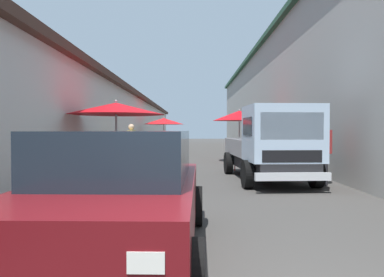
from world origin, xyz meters
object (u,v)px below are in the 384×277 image
object	(u,v)px
fruit_stall_far_right	(240,121)
fruit_stall_mid_lane	(163,126)
plastic_stool	(232,162)
delivery_truck	(274,146)
vendor_by_crates	(323,148)
vendor_in_shade	(131,143)
hatchback_car	(122,192)
fruit_stall_near_left	(117,121)
parked_scooter	(252,155)

from	to	relation	value
fruit_stall_far_right	fruit_stall_mid_lane	size ratio (longest dim) A/B	0.99
plastic_stool	delivery_truck	bearing A→B (deg)	-166.47
vendor_by_crates	vendor_in_shade	bearing A→B (deg)	54.86
hatchback_car	fruit_stall_near_left	bearing A→B (deg)	12.28
parked_scooter	plastic_stool	world-z (taller)	parked_scooter
fruit_stall_mid_lane	vendor_in_shade	xyz separation A→B (m)	(-8.49, 0.49, -0.76)
hatchback_car	fruit_stall_mid_lane	bearing A→B (deg)	3.13
fruit_stall_near_left	vendor_in_shade	size ratio (longest dim) A/B	1.53
vendor_in_shade	delivery_truck	bearing A→B (deg)	-129.89
fruit_stall_near_left	fruit_stall_mid_lane	bearing A→B (deg)	-0.92
parked_scooter	vendor_by_crates	bearing A→B (deg)	-169.22
delivery_truck	vendor_by_crates	distance (m)	1.25
fruit_stall_far_right	fruit_stall_mid_lane	xyz separation A→B (m)	(5.38, 3.96, -0.15)
fruit_stall_mid_lane	plastic_stool	xyz separation A→B (m)	(-8.95, -3.21, -1.41)
fruit_stall_mid_lane	delivery_truck	distance (m)	12.90
fruit_stall_mid_lane	parked_scooter	size ratio (longest dim) A/B	1.45
fruit_stall_mid_lane	hatchback_car	distance (m)	17.78
vendor_in_shade	hatchback_car	bearing A→B (deg)	-171.02
plastic_stool	vendor_in_shade	bearing A→B (deg)	82.86
vendor_by_crates	fruit_stall_mid_lane	bearing A→B (deg)	22.67
hatchback_car	plastic_stool	size ratio (longest dim) A/B	9.06
fruit_stall_near_left	parked_scooter	bearing A→B (deg)	-40.87
fruit_stall_mid_lane	parked_scooter	world-z (taller)	fruit_stall_mid_lane
fruit_stall_mid_lane	vendor_by_crates	distance (m)	13.58
vendor_in_shade	fruit_stall_near_left	bearing A→B (deg)	-175.69
vendor_in_shade	parked_scooter	bearing A→B (deg)	-75.25
fruit_stall_near_left	hatchback_car	bearing A→B (deg)	-167.72
fruit_stall_near_left	fruit_stall_far_right	distance (m)	8.13
fruit_stall_near_left	fruit_stall_far_right	size ratio (longest dim) A/B	1.06
fruit_stall_near_left	plastic_stool	xyz separation A→B (m)	(3.41, -3.41, -1.37)
fruit_stall_mid_lane	vendor_by_crates	world-z (taller)	fruit_stall_mid_lane
delivery_truck	vendor_by_crates	size ratio (longest dim) A/B	2.95
fruit_stall_far_right	fruit_stall_mid_lane	distance (m)	6.69
fruit_stall_near_left	parked_scooter	size ratio (longest dim) A/B	1.52
delivery_truck	plastic_stool	size ratio (longest dim) A/B	11.52
fruit_stall_far_right	vendor_in_shade	world-z (taller)	fruit_stall_far_right
vendor_by_crates	vendor_in_shade	world-z (taller)	vendor_by_crates
fruit_stall_mid_lane	delivery_truck	world-z (taller)	fruit_stall_mid_lane
vendor_in_shade	plastic_stool	xyz separation A→B (m)	(-0.46, -3.70, -0.66)
fruit_stall_near_left	fruit_stall_far_right	bearing A→B (deg)	-30.83
fruit_stall_near_left	vendor_by_crates	size ratio (longest dim) A/B	1.52
delivery_truck	parked_scooter	world-z (taller)	delivery_truck
vendor_in_shade	parked_scooter	distance (m)	4.90
fruit_stall_mid_lane	delivery_truck	bearing A→B (deg)	-161.89
vendor_in_shade	vendor_by_crates	bearing A→B (deg)	-125.14
fruit_stall_near_left	vendor_in_shade	distance (m)	3.95
parked_scooter	fruit_stall_far_right	bearing A→B (deg)	7.92
delivery_truck	parked_scooter	xyz separation A→B (m)	(5.00, -0.22, -0.59)
fruit_stall_near_left	parked_scooter	world-z (taller)	fruit_stall_near_left
delivery_truck	parked_scooter	distance (m)	5.04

